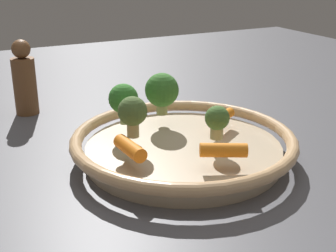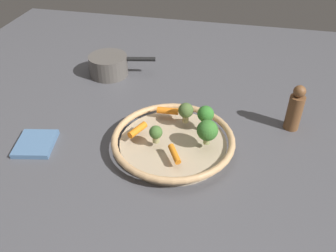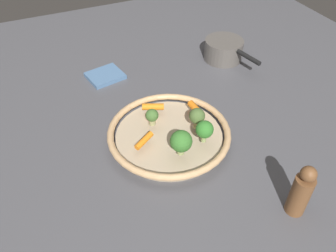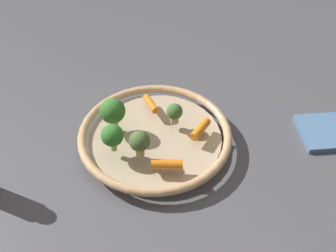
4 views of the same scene
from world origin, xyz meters
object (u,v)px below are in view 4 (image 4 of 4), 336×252
(broccoli_floret_large, at_px, (112,136))
(broccoli_floret_small, at_px, (139,142))
(serving_bowl, at_px, (155,137))
(baby_carrot_right, at_px, (151,104))
(broccoli_floret_mid, at_px, (175,112))
(broccoli_floret_edge, at_px, (113,111))
(dish_towel, at_px, (322,132))
(baby_carrot_left, at_px, (167,164))
(baby_carrot_near_rim, at_px, (200,129))

(broccoli_floret_large, bearing_deg, broccoli_floret_small, 171.40)
(serving_bowl, bearing_deg, broccoli_floret_large, 39.41)
(baby_carrot_right, bearing_deg, broccoli_floret_mid, 141.40)
(broccoli_floret_edge, height_order, broccoli_floret_large, broccoli_floret_edge)
(broccoli_floret_large, relative_size, dish_towel, 0.56)
(baby_carrot_left, bearing_deg, baby_carrot_near_rim, -119.63)
(dish_towel, bearing_deg, baby_carrot_left, 26.97)
(broccoli_floret_small, bearing_deg, baby_carrot_near_rim, -146.75)
(broccoli_floret_edge, height_order, dish_towel, broccoli_floret_edge)
(baby_carrot_near_rim, distance_m, dish_towel, 0.30)
(baby_carrot_near_rim, distance_m, broccoli_floret_large, 0.20)
(baby_carrot_left, xyz_separation_m, broccoli_floret_mid, (-0.00, -0.14, 0.02))
(broccoli_floret_edge, xyz_separation_m, broccoli_floret_small, (-0.07, 0.08, -0.00))
(baby_carrot_right, height_order, broccoli_floret_mid, broccoli_floret_mid)
(broccoli_floret_mid, bearing_deg, dish_towel, -173.39)
(serving_bowl, distance_m, baby_carrot_left, 0.11)
(broccoli_floret_small, bearing_deg, serving_bowl, -106.19)
(broccoli_floret_large, xyz_separation_m, dish_towel, (-0.46, -0.14, -0.08))
(broccoli_floret_edge, distance_m, broccoli_floret_mid, 0.14)
(serving_bowl, xyz_separation_m, baby_carrot_left, (-0.04, 0.10, 0.03))
(baby_carrot_left, bearing_deg, broccoli_floret_mid, -91.00)
(broccoli_floret_small, xyz_separation_m, dish_towel, (-0.41, -0.15, -0.07))
(baby_carrot_right, xyz_separation_m, broccoli_floret_large, (0.06, 0.15, 0.03))
(broccoli_floret_large, xyz_separation_m, broccoli_floret_mid, (-0.12, -0.10, -0.01))
(baby_carrot_left, xyz_separation_m, broccoli_floret_edge, (0.13, -0.11, 0.03))
(baby_carrot_left, height_order, broccoli_floret_mid, broccoli_floret_mid)
(broccoli_floret_mid, relative_size, dish_towel, 0.43)
(baby_carrot_near_rim, height_order, broccoli_floret_large, broccoli_floret_large)
(broccoli_floret_mid, xyz_separation_m, dish_towel, (-0.34, -0.04, -0.07))
(baby_carrot_left, distance_m, broccoli_floret_mid, 0.14)
(broccoli_floret_mid, bearing_deg, serving_bowl, 39.45)
(baby_carrot_near_rim, xyz_separation_m, broccoli_floret_small, (0.12, 0.08, 0.03))
(broccoli_floret_small, distance_m, broccoli_floret_large, 0.06)
(baby_carrot_right, height_order, broccoli_floret_small, broccoli_floret_small)
(baby_carrot_left, bearing_deg, serving_bowl, -69.78)
(baby_carrot_left, bearing_deg, dish_towel, -153.03)
(serving_bowl, height_order, broccoli_floret_edge, broccoli_floret_edge)
(broccoli_floret_edge, distance_m, broccoli_floret_large, 0.08)
(serving_bowl, height_order, baby_carrot_near_rim, baby_carrot_near_rim)
(baby_carrot_left, relative_size, dish_towel, 0.54)
(baby_carrot_right, bearing_deg, serving_bowl, 103.94)
(broccoli_floret_small, relative_size, broccoli_floret_mid, 1.24)
(broccoli_floret_edge, distance_m, dish_towel, 0.49)
(serving_bowl, height_order, baby_carrot_left, baby_carrot_left)
(broccoli_floret_large, distance_m, broccoli_floret_mid, 0.16)
(broccoli_floret_small, bearing_deg, dish_towel, -160.12)
(broccoli_floret_edge, bearing_deg, dish_towel, -172.42)
(baby_carrot_left, xyz_separation_m, broccoli_floret_large, (0.12, -0.04, 0.03))
(baby_carrot_left, height_order, broccoli_floret_small, broccoli_floret_small)
(serving_bowl, relative_size, broccoli_floret_small, 5.56)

